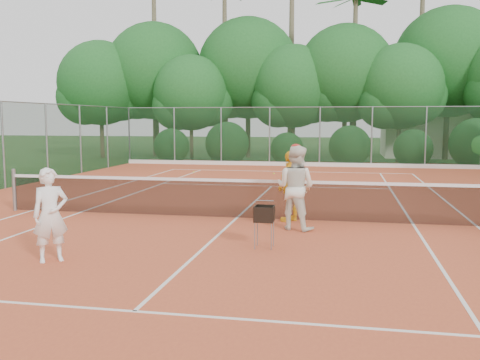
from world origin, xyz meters
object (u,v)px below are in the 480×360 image
player_white (50,215)px  player_center_grp (296,187)px  player_yellow (291,186)px  ball_hopper (264,215)px

player_white → player_center_grp: (3.79, 3.43, 0.13)m
player_white → player_yellow: player_yellow is taller
player_white → ball_hopper: 3.76m
player_white → player_center_grp: size_ratio=0.85×
player_yellow → player_white: bearing=-12.4°
player_white → player_yellow: size_ratio=0.95×
player_white → ball_hopper: bearing=-13.7°
player_white → ball_hopper: player_white is taller
player_white → player_yellow: 5.64m
player_white → player_yellow: (3.61, 4.33, 0.04)m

